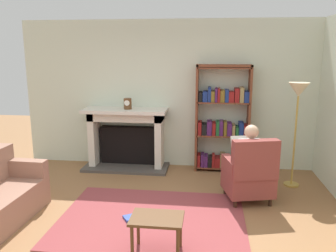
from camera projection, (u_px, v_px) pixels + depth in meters
ground at (148, 231)px, 4.20m from camera, size 14.00×14.00×0.00m
back_wall at (172, 95)px, 6.38m from camera, size 5.60×0.10×2.70m
area_rug at (152, 218)px, 4.49m from camera, size 2.40×1.80×0.01m
fireplace at (127, 136)px, 6.40m from camera, size 1.55×0.64×1.12m
mantel_clock at (128, 104)px, 6.16m from camera, size 0.14×0.14×0.20m
bookshelf at (223, 121)px, 6.15m from camera, size 0.96×0.32×1.92m
armchair_reading at (250, 174)px, 4.91m from camera, size 0.77×0.76×0.97m
seated_reader at (248, 158)px, 4.99m from camera, size 0.45×0.58×1.14m
side_table at (157, 223)px, 3.65m from camera, size 0.56×0.39×0.43m
scattered_books at (142, 217)px, 4.49m from camera, size 0.51×0.32×0.04m
floor_lamp at (298, 99)px, 5.31m from camera, size 0.32×0.32×1.67m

